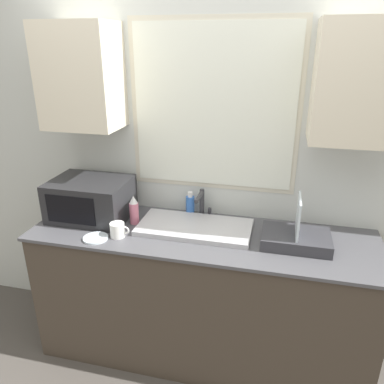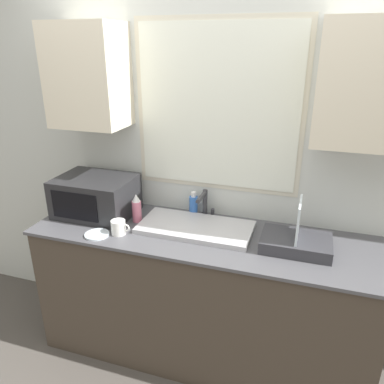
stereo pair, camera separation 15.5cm
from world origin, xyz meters
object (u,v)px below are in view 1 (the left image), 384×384
Objects in this scene: faucet at (202,202)px; dish_rack at (296,237)px; mug_near_sink at (118,230)px; soap_bottle at (190,205)px; microwave at (91,199)px; spray_bottle at (134,210)px.

faucet is 0.64m from dish_rack.
faucet reaches higher than mug_near_sink.
soap_bottle is at bearing 48.78° from mug_near_sink.
microwave is 4.16× the size of mug_near_sink.
spray_bottle is (-1.00, 0.04, 0.05)m from dish_rack.
microwave reaches higher than mug_near_sink.
soap_bottle is 0.53m from mug_near_sink.
soap_bottle is 1.39× the size of mug_near_sink.
microwave reaches higher than spray_bottle.
dish_rack is at bearing -19.53° from soap_bottle.
spray_bottle is 0.20m from mug_near_sink.
faucet and spray_bottle have the same top height.
dish_rack reaches higher than soap_bottle.
mug_near_sink is at bearing -37.54° from microwave.
dish_rack is at bearing 8.52° from mug_near_sink.
spray_bottle is 1.14× the size of soap_bottle.
faucet is at bearing 40.98° from mug_near_sink.
dish_rack is 2.33× the size of soap_bottle.
dish_rack is 1.05m from mug_near_sink.
spray_bottle reaches higher than mug_near_sink.
faucet reaches higher than soap_bottle.
microwave is 0.31m from spray_bottle.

